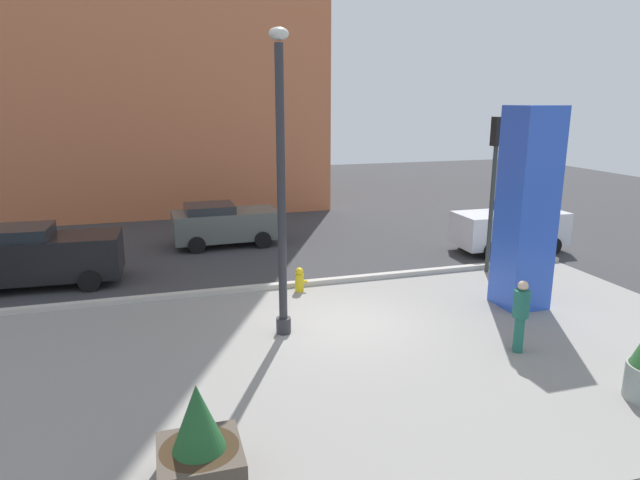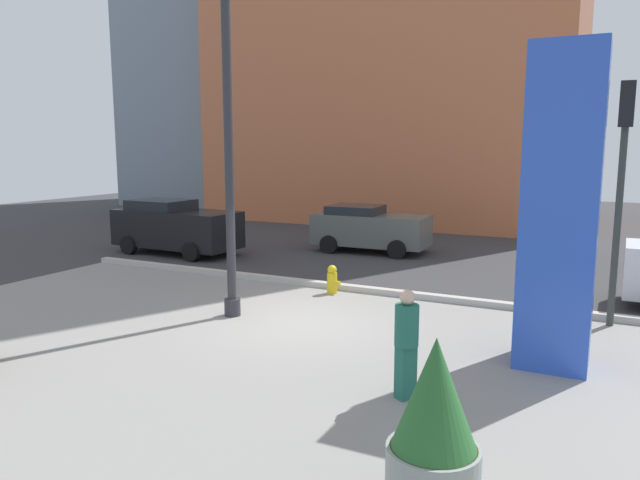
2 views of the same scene
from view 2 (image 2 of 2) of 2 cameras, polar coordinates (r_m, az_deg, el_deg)
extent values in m
plane|color=#38383A|center=(16.40, 4.86, -4.30)|extent=(60.00, 60.00, 0.00)
cube|color=gray|center=(11.25, -6.63, -10.63)|extent=(18.00, 10.00, 0.02)
cube|color=#B7B2A8|center=(15.59, 3.67, -4.69)|extent=(18.00, 0.24, 0.16)
cylinder|color=#2D2D33|center=(13.52, -8.39, -6.39)|extent=(0.36, 0.36, 0.40)
cylinder|color=#2D2D33|center=(13.05, -8.71, 7.19)|extent=(0.20, 0.20, 6.76)
cube|color=blue|center=(10.78, 22.07, 2.72)|extent=(1.19, 1.19, 5.42)
cylinder|color=gray|center=(6.75, 10.72, -21.56)|extent=(0.98, 0.98, 0.71)
cylinder|color=#382819|center=(6.59, 10.81, -19.05)|extent=(0.90, 0.90, 0.04)
cone|color=#2D6B33|center=(6.33, 10.98, -14.19)|extent=(0.88, 0.88, 1.17)
cylinder|color=gold|center=(15.33, 1.17, -4.16)|extent=(0.26, 0.26, 0.55)
sphere|color=gold|center=(15.25, 1.17, -2.86)|extent=(0.24, 0.24, 0.24)
cylinder|color=gold|center=(15.25, 1.75, -4.13)|extent=(0.12, 0.10, 0.10)
cylinder|color=#333833|center=(13.72, 26.59, 0.96)|extent=(0.14, 0.14, 4.15)
cube|color=black|center=(13.64, 27.35, 11.50)|extent=(0.28, 0.32, 0.90)
sphere|color=red|center=(13.83, 27.42, 12.58)|extent=(0.18, 0.18, 0.18)
cube|color=#565B56|center=(21.34, 4.93, 1.02)|extent=(4.09, 1.97, 1.08)
cube|color=#1E2328|center=(21.47, 3.44, 2.94)|extent=(1.87, 1.68, 0.30)
cylinder|color=black|center=(21.91, 8.80, -0.14)|extent=(0.65, 0.24, 0.64)
cylinder|color=black|center=(20.17, 7.39, -0.90)|extent=(0.65, 0.24, 0.64)
cylinder|color=black|center=(22.70, 2.72, 0.27)|extent=(0.65, 0.24, 0.64)
cylinder|color=black|center=(21.03, 0.86, -0.42)|extent=(0.65, 0.24, 0.64)
cube|color=black|center=(21.50, -13.56, 1.11)|extent=(4.65, 2.02, 1.26)
cube|color=#1E2328|center=(21.87, -14.97, 3.31)|extent=(2.12, 1.69, 0.35)
cylinder|color=black|center=(21.37, -9.04, -0.38)|extent=(0.65, 0.25, 0.64)
cylinder|color=black|center=(19.98, -12.24, -1.13)|extent=(0.65, 0.25, 0.64)
cylinder|color=black|center=(23.20, -14.59, 0.18)|extent=(0.65, 0.25, 0.64)
cylinder|color=black|center=(21.92, -17.86, -0.47)|extent=(0.65, 0.25, 0.64)
cube|color=#236656|center=(9.21, 8.20, -12.43)|extent=(0.32, 0.34, 0.83)
cylinder|color=#236656|center=(8.97, 8.31, -8.09)|extent=(0.50, 0.50, 0.63)
sphere|color=beige|center=(8.86, 8.37, -5.45)|extent=(0.23, 0.23, 0.23)
cube|color=gray|center=(40.10, -5.37, 20.09)|extent=(15.83, 10.43, 22.99)
camera|label=1|loc=(10.55, -74.74, 12.24)|focal=31.22mm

